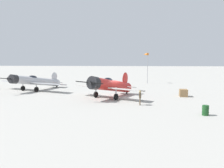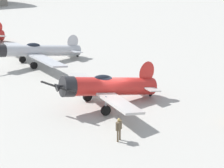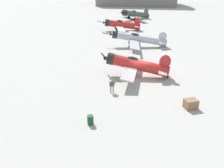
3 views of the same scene
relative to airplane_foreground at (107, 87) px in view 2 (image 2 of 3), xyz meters
The scene contains 4 objects.
ground_plane 1.72m from the airplane_foreground, 28.68° to the right, with size 400.00×400.00×0.00m, color #A8A59E.
airplane_foreground is the anchor object (origin of this frame).
airplane_mid_apron 14.64m from the airplane_foreground, 65.66° to the left, with size 11.47×12.79×2.93m.
ground_crew_mechanic 6.04m from the airplane_foreground, 139.58° to the right, with size 0.64×0.24×1.64m.
Camera 2 is at (-22.65, -14.27, 11.29)m, focal length 56.24 mm.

